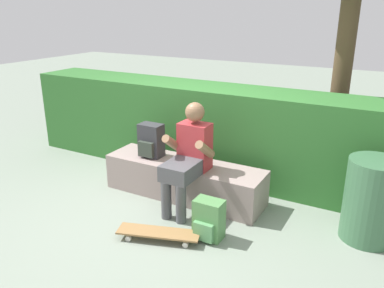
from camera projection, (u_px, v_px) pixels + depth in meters
ground_plane at (164, 212)px, 4.29m from camera, size 24.00×24.00×0.00m
bench_main at (184, 179)px, 4.59m from camera, size 1.91×0.52×0.42m
person_skater at (188, 155)px, 4.18m from camera, size 0.49×0.62×1.17m
skateboard_near_person at (158, 233)px, 3.75m from camera, size 0.82×0.44×0.09m
backpack_on_bench at (151, 141)px, 4.65m from camera, size 0.28×0.23×0.40m
backpack_on_ground at (208, 220)px, 3.75m from camera, size 0.28×0.23×0.40m
hedge_row at (229, 133)px, 5.06m from camera, size 6.01×0.72×1.17m
trash_bin at (372, 200)px, 3.67m from camera, size 0.51×0.51×0.81m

